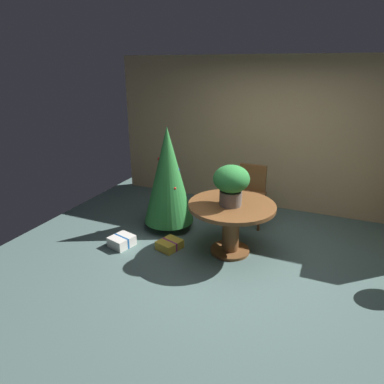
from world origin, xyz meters
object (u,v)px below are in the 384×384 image
(round_dining_table, at_px, (231,217))
(gift_box_gold, at_px, (170,245))
(wooden_chair_far, at_px, (250,190))
(flower_vase, at_px, (231,182))
(gift_box_cream, at_px, (122,241))
(holiday_tree, at_px, (168,175))

(round_dining_table, relative_size, gift_box_gold, 3.04)
(round_dining_table, distance_m, wooden_chair_far, 1.03)
(flower_vase, bearing_deg, gift_box_cream, -163.92)
(round_dining_table, height_order, gift_box_gold, round_dining_table)
(round_dining_table, bearing_deg, flower_vase, -101.82)
(holiday_tree, xyz_separation_m, gift_box_gold, (0.31, -0.61, -0.81))
(holiday_tree, bearing_deg, gift_box_cream, -113.41)
(round_dining_table, height_order, wooden_chair_far, wooden_chair_far)
(round_dining_table, height_order, holiday_tree, holiday_tree)
(round_dining_table, bearing_deg, wooden_chair_far, 90.00)
(wooden_chair_far, relative_size, gift_box_cream, 2.54)
(gift_box_gold, bearing_deg, holiday_tree, 117.33)
(round_dining_table, bearing_deg, gift_box_gold, -162.11)
(wooden_chair_far, distance_m, gift_box_cream, 2.15)
(round_dining_table, distance_m, gift_box_gold, 0.97)
(wooden_chair_far, bearing_deg, gift_box_cream, -134.53)
(round_dining_table, height_order, gift_box_cream, round_dining_table)
(round_dining_table, height_order, flower_vase, flower_vase)
(flower_vase, distance_m, holiday_tree, 1.19)
(wooden_chair_far, height_order, holiday_tree, holiday_tree)
(gift_box_cream, bearing_deg, wooden_chair_far, 45.47)
(holiday_tree, bearing_deg, wooden_chair_far, 31.50)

